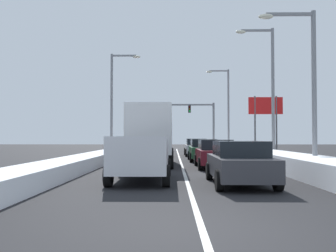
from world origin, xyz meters
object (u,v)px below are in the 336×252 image
(sedan_green_right_lane_third, at_px, (203,150))
(suv_white_center_lane_nearest, at_px, (142,154))
(traffic_light_gantry, at_px, (196,116))
(street_lamp_right_near, at_px, (306,75))
(street_lamp_right_mid, at_px, (268,82))
(sedan_maroon_right_lane_second, at_px, (215,154))
(street_lamp_left_mid, at_px, (115,95))
(street_lamp_right_far, at_px, (226,103))
(sedan_silver_right_lane_fourth, at_px, (196,147))
(suv_gray_center_lane_fourth, at_px, (160,143))
(sedan_charcoal_right_lane_nearest, at_px, (239,163))
(box_truck_center_lane_second, at_px, (152,133))
(roadside_sign_right, at_px, (266,112))
(sedan_red_center_lane_third, at_px, (159,148))

(sedan_green_right_lane_third, distance_m, suv_white_center_lane_nearest, 11.95)
(traffic_light_gantry, height_order, street_lamp_right_near, street_lamp_right_near)
(street_lamp_right_mid, bearing_deg, sedan_maroon_right_lane_second, -126.96)
(sedan_maroon_right_lane_second, height_order, street_lamp_left_mid, street_lamp_left_mid)
(street_lamp_right_near, distance_m, street_lamp_right_far, 25.48)
(traffic_light_gantry, xyz_separation_m, street_lamp_right_far, (3.02, -6.35, 1.08))
(traffic_light_gantry, height_order, street_lamp_left_mid, street_lamp_left_mid)
(street_lamp_right_far, bearing_deg, sedan_silver_right_lane_fourth, -111.70)
(suv_gray_center_lane_fourth, bearing_deg, street_lamp_right_far, 34.77)
(sedan_charcoal_right_lane_nearest, height_order, box_truck_center_lane_second, box_truck_center_lane_second)
(sedan_silver_right_lane_fourth, relative_size, roadside_sign_right, 0.82)
(suv_white_center_lane_nearest, height_order, street_lamp_right_near, street_lamp_right_near)
(sedan_green_right_lane_third, bearing_deg, street_lamp_right_mid, 2.24)
(traffic_light_gantry, relative_size, street_lamp_left_mid, 0.83)
(street_lamp_right_mid, xyz_separation_m, street_lamp_right_far, (-0.51, 16.97, 0.13))
(sedan_charcoal_right_lane_nearest, distance_m, sedan_silver_right_lane_fourth, 19.48)
(sedan_red_center_lane_third, height_order, roadside_sign_right, roadside_sign_right)
(sedan_silver_right_lane_fourth, xyz_separation_m, street_lamp_right_mid, (4.59, -6.73, 4.68))
(sedan_charcoal_right_lane_nearest, xyz_separation_m, box_truck_center_lane_second, (-3.53, 8.62, 1.14))
(sedan_silver_right_lane_fourth, relative_size, street_lamp_right_near, 0.60)
(sedan_red_center_lane_third, relative_size, suv_gray_center_lane_fourth, 0.92)
(box_truck_center_lane_second, bearing_deg, sedan_green_right_lane_third, 50.04)
(traffic_light_gantry, bearing_deg, suv_gray_center_lane_fourth, -111.02)
(box_truck_center_lane_second, height_order, street_lamp_right_far, street_lamp_right_far)
(traffic_light_gantry, distance_m, street_lamp_right_mid, 23.61)
(street_lamp_right_near, xyz_separation_m, street_lamp_left_mid, (-11.24, 15.38, 0.80))
(street_lamp_right_mid, bearing_deg, box_truck_center_lane_second, -152.23)
(sedan_charcoal_right_lane_nearest, height_order, street_lamp_right_near, street_lamp_right_near)
(suv_gray_center_lane_fourth, bearing_deg, sedan_silver_right_lane_fourth, -56.37)
(suv_white_center_lane_nearest, relative_size, street_lamp_right_far, 0.52)
(suv_white_center_lane_nearest, distance_m, box_truck_center_lane_second, 7.59)
(sedan_silver_right_lane_fourth, xyz_separation_m, street_lamp_right_far, (4.08, 10.25, 4.81))
(roadside_sign_right, bearing_deg, sedan_green_right_lane_third, -125.64)
(sedan_maroon_right_lane_second, distance_m, sedan_green_right_lane_third, 5.64)
(sedan_charcoal_right_lane_nearest, distance_m, sedan_green_right_lane_third, 12.58)
(sedan_charcoal_right_lane_nearest, relative_size, street_lamp_left_mid, 0.50)
(sedan_maroon_right_lane_second, bearing_deg, street_lamp_right_far, 80.38)
(sedan_charcoal_right_lane_nearest, distance_m, roadside_sign_right, 22.98)
(street_lamp_right_near, bearing_deg, sedan_red_center_lane_third, 118.98)
(sedan_charcoal_right_lane_nearest, height_order, street_lamp_left_mid, street_lamp_left_mid)
(sedan_green_right_lane_third, relative_size, roadside_sign_right, 0.82)
(traffic_light_gantry, bearing_deg, sedan_silver_right_lane_fourth, -93.64)
(sedan_green_right_lane_third, relative_size, suv_gray_center_lane_fourth, 0.92)
(suv_white_center_lane_nearest, relative_size, traffic_light_gantry, 0.65)
(suv_white_center_lane_nearest, bearing_deg, sedan_silver_right_lane_fourth, 80.11)
(street_lamp_right_mid, bearing_deg, street_lamp_right_far, 91.73)
(sedan_maroon_right_lane_second, xyz_separation_m, sedan_green_right_lane_third, (-0.16, 5.64, 0.00))
(traffic_light_gantry, bearing_deg, street_lamp_right_mid, -81.38)
(street_lamp_left_mid, xyz_separation_m, roadside_sign_right, (13.80, 2.18, -1.32))
(street_lamp_right_near, relative_size, street_lamp_left_mid, 0.83)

